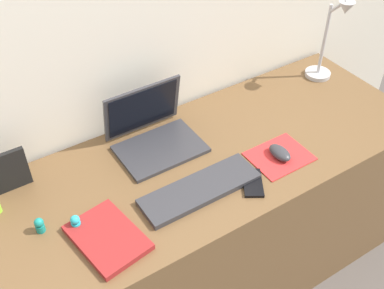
{
  "coord_description": "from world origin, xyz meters",
  "views": [
    {
      "loc": [
        -0.7,
        -1.02,
        1.89
      ],
      "look_at": [
        -0.04,
        0.0,
        0.83
      ],
      "focal_mm": 44.78,
      "sensor_mm": 36.0,
      "label": 1
    }
  ],
  "objects_px": {
    "desk_lamp": "(330,42)",
    "toy_figurine_cyan": "(76,222)",
    "picture_frame": "(9,171)",
    "laptop": "(152,131)",
    "toy_figurine_teal": "(40,226)",
    "mouse": "(280,153)",
    "notebook_pad": "(108,237)",
    "keyboard": "(200,189)",
    "cell_phone": "(253,183)"
  },
  "relations": [
    {
      "from": "mouse",
      "to": "cell_phone",
      "type": "distance_m",
      "value": 0.17
    },
    {
      "from": "keyboard",
      "to": "desk_lamp",
      "type": "xyz_separation_m",
      "value": [
        0.82,
        0.27,
        0.17
      ]
    },
    {
      "from": "notebook_pad",
      "to": "picture_frame",
      "type": "xyz_separation_m",
      "value": [
        -0.17,
        0.36,
        0.06
      ]
    },
    {
      "from": "cell_phone",
      "to": "mouse",
      "type": "bearing_deg",
      "value": 50.12
    },
    {
      "from": "desk_lamp",
      "to": "picture_frame",
      "type": "bearing_deg",
      "value": 176.7
    },
    {
      "from": "cell_phone",
      "to": "desk_lamp",
      "type": "height_order",
      "value": "desk_lamp"
    },
    {
      "from": "laptop",
      "to": "cell_phone",
      "type": "bearing_deg",
      "value": -64.58
    },
    {
      "from": "keyboard",
      "to": "mouse",
      "type": "relative_size",
      "value": 4.27
    },
    {
      "from": "toy_figurine_teal",
      "to": "toy_figurine_cyan",
      "type": "xyz_separation_m",
      "value": [
        0.09,
        -0.05,
        -0.0
      ]
    },
    {
      "from": "picture_frame",
      "to": "keyboard",
      "type": "bearing_deg",
      "value": -34.38
    },
    {
      "from": "keyboard",
      "to": "picture_frame",
      "type": "bearing_deg",
      "value": 145.62
    },
    {
      "from": "mouse",
      "to": "picture_frame",
      "type": "bearing_deg",
      "value": 156.62
    },
    {
      "from": "cell_phone",
      "to": "toy_figurine_teal",
      "type": "xyz_separation_m",
      "value": [
        -0.66,
        0.19,
        0.02
      ]
    },
    {
      "from": "picture_frame",
      "to": "toy_figurine_teal",
      "type": "distance_m",
      "value": 0.23
    },
    {
      "from": "keyboard",
      "to": "desk_lamp",
      "type": "height_order",
      "value": "desk_lamp"
    },
    {
      "from": "keyboard",
      "to": "mouse",
      "type": "xyz_separation_m",
      "value": [
        0.33,
        -0.01,
        0.01
      ]
    },
    {
      "from": "laptop",
      "to": "picture_frame",
      "type": "distance_m",
      "value": 0.5
    },
    {
      "from": "laptop",
      "to": "cell_phone",
      "type": "height_order",
      "value": "laptop"
    },
    {
      "from": "toy_figurine_cyan",
      "to": "keyboard",
      "type": "bearing_deg",
      "value": -10.55
    },
    {
      "from": "desk_lamp",
      "to": "toy_figurine_cyan",
      "type": "relative_size",
      "value": 7.12
    },
    {
      "from": "cell_phone",
      "to": "picture_frame",
      "type": "relative_size",
      "value": 0.85
    },
    {
      "from": "cell_phone",
      "to": "toy_figurine_teal",
      "type": "relative_size",
      "value": 2.45
    },
    {
      "from": "keyboard",
      "to": "toy_figurine_cyan",
      "type": "height_order",
      "value": "toy_figurine_cyan"
    },
    {
      "from": "toy_figurine_cyan",
      "to": "toy_figurine_teal",
      "type": "bearing_deg",
      "value": 154.09
    },
    {
      "from": "mouse",
      "to": "notebook_pad",
      "type": "distance_m",
      "value": 0.67
    },
    {
      "from": "notebook_pad",
      "to": "toy_figurine_cyan",
      "type": "bearing_deg",
      "value": 114.81
    },
    {
      "from": "keyboard",
      "to": "toy_figurine_teal",
      "type": "bearing_deg",
      "value": 166.31
    },
    {
      "from": "laptop",
      "to": "toy_figurine_teal",
      "type": "bearing_deg",
      "value": -159.86
    },
    {
      "from": "toy_figurine_teal",
      "to": "desk_lamp",
      "type": "bearing_deg",
      "value": 6.51
    },
    {
      "from": "laptop",
      "to": "toy_figurine_cyan",
      "type": "height_order",
      "value": "laptop"
    },
    {
      "from": "desk_lamp",
      "to": "toy_figurine_cyan",
      "type": "distance_m",
      "value": 1.24
    },
    {
      "from": "desk_lamp",
      "to": "mouse",
      "type": "bearing_deg",
      "value": -149.79
    },
    {
      "from": "picture_frame",
      "to": "cell_phone",
      "type": "bearing_deg",
      "value": -31.61
    },
    {
      "from": "laptop",
      "to": "picture_frame",
      "type": "bearing_deg",
      "value": 174.58
    },
    {
      "from": "desk_lamp",
      "to": "toy_figurine_teal",
      "type": "height_order",
      "value": "desk_lamp"
    },
    {
      "from": "keyboard",
      "to": "mouse",
      "type": "distance_m",
      "value": 0.33
    },
    {
      "from": "notebook_pad",
      "to": "picture_frame",
      "type": "bearing_deg",
      "value": 105.86
    },
    {
      "from": "laptop",
      "to": "toy_figurine_teal",
      "type": "distance_m",
      "value": 0.52
    },
    {
      "from": "mouse",
      "to": "notebook_pad",
      "type": "bearing_deg",
      "value": -179.82
    },
    {
      "from": "mouse",
      "to": "toy_figurine_teal",
      "type": "bearing_deg",
      "value": 170.7
    },
    {
      "from": "desk_lamp",
      "to": "toy_figurine_cyan",
      "type": "height_order",
      "value": "desk_lamp"
    },
    {
      "from": "notebook_pad",
      "to": "picture_frame",
      "type": "distance_m",
      "value": 0.4
    },
    {
      "from": "picture_frame",
      "to": "laptop",
      "type": "bearing_deg",
      "value": -5.42
    },
    {
      "from": "laptop",
      "to": "toy_figurine_teal",
      "type": "relative_size",
      "value": 5.75
    },
    {
      "from": "picture_frame",
      "to": "toy_figurine_teal",
      "type": "relative_size",
      "value": 2.88
    },
    {
      "from": "desk_lamp",
      "to": "toy_figurine_cyan",
      "type": "xyz_separation_m",
      "value": [
        -1.22,
        -0.2,
        -0.15
      ]
    },
    {
      "from": "cell_phone",
      "to": "desk_lamp",
      "type": "relative_size",
      "value": 0.34
    },
    {
      "from": "mouse",
      "to": "desk_lamp",
      "type": "distance_m",
      "value": 0.59
    },
    {
      "from": "keyboard",
      "to": "cell_phone",
      "type": "xyz_separation_m",
      "value": [
        0.17,
        -0.07,
        -0.01
      ]
    },
    {
      "from": "toy_figurine_teal",
      "to": "notebook_pad",
      "type": "bearing_deg",
      "value": -41.41
    }
  ]
}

